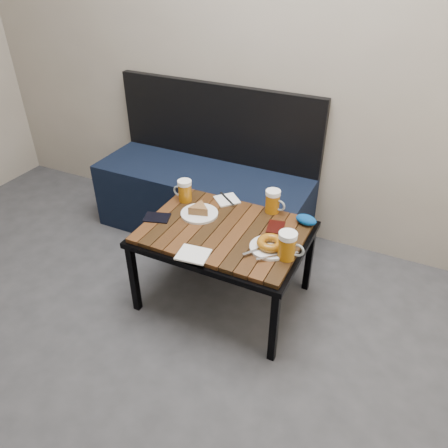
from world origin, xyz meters
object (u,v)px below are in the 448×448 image
at_px(bench, 205,194).
at_px(beer_mug_centre, 273,201).
at_px(cafe_table, 224,236).
at_px(beer_mug_left, 185,191).
at_px(beer_mug_right, 288,246).
at_px(passport_navy, 157,218).
at_px(passport_burgundy, 276,227).
at_px(plate_pie, 199,211).
at_px(knit_pouch, 306,220).
at_px(plate_bagel, 270,245).

bearing_deg(bench, beer_mug_centre, -28.06).
distance_m(cafe_table, beer_mug_left, 0.37).
bearing_deg(cafe_table, beer_mug_right, -13.63).
bearing_deg(cafe_table, passport_navy, -169.86).
bearing_deg(passport_burgundy, beer_mug_left, 165.15).
bearing_deg(beer_mug_centre, passport_burgundy, -53.28).
bearing_deg(plate_pie, beer_mug_right, -15.59).
bearing_deg(beer_mug_centre, bench, 161.56).
bearing_deg(knit_pouch, passport_burgundy, -142.27).
height_order(cafe_table, beer_mug_right, beer_mug_right).
xyz_separation_m(plate_bagel, passport_navy, (-0.63, -0.01, -0.02)).
xyz_separation_m(beer_mug_left, plate_bagel, (0.59, -0.22, -0.04)).
distance_m(cafe_table, beer_mug_right, 0.39).
bearing_deg(passport_navy, beer_mug_right, 70.27).
bearing_deg(knit_pouch, beer_mug_left, -174.56).
relative_size(cafe_table, beer_mug_centre, 6.59).
bearing_deg(passport_burgundy, plate_pie, 177.34).
bearing_deg(beer_mug_left, knit_pouch, -174.51).
bearing_deg(bench, passport_navy, -84.75).
relative_size(passport_navy, knit_pouch, 1.18).
relative_size(beer_mug_left, passport_burgundy, 1.06).
bearing_deg(knit_pouch, plate_bagel, -107.81).
bearing_deg(cafe_table, bench, 126.29).
bearing_deg(beer_mug_right, passport_navy, 176.53).
xyz_separation_m(beer_mug_left, beer_mug_right, (0.68, -0.25, 0.01)).
bearing_deg(plate_bagel, cafe_table, 167.96).
bearing_deg(beer_mug_right, plate_bagel, 160.28).
height_order(plate_pie, passport_burgundy, plate_pie).
bearing_deg(beer_mug_centre, beer_mug_left, -158.52).
bearing_deg(knit_pouch, plate_pie, -163.27).
bearing_deg(beer_mug_right, plate_pie, 162.81).
relative_size(bench, beer_mug_left, 11.27).
xyz_separation_m(bench, passport_burgundy, (0.65, -0.45, 0.20)).
height_order(beer_mug_left, beer_mug_right, beer_mug_right).
bearing_deg(cafe_table, passport_burgundy, 28.14).
xyz_separation_m(cafe_table, plate_pie, (-0.18, 0.06, 0.07)).
xyz_separation_m(beer_mug_left, beer_mug_centre, (0.48, 0.10, 0.00)).
xyz_separation_m(cafe_table, plate_bagel, (0.27, -0.06, 0.07)).
height_order(bench, passport_navy, bench).
bearing_deg(knit_pouch, beer_mug_centre, 169.48).
distance_m(beer_mug_right, plate_pie, 0.56).
bearing_deg(passport_navy, knit_pouch, 93.90).
xyz_separation_m(plate_pie, passport_navy, (-0.18, -0.13, -0.02)).
relative_size(bench, beer_mug_centre, 10.99).
height_order(beer_mug_right, passport_burgundy, beer_mug_right).
distance_m(beer_mug_right, plate_bagel, 0.11).
distance_m(beer_mug_right, passport_navy, 0.73).
xyz_separation_m(beer_mug_left, plate_pie, (0.14, -0.10, -0.04)).
bearing_deg(plate_bagel, beer_mug_left, 159.86).
relative_size(beer_mug_centre, beer_mug_right, 0.93).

